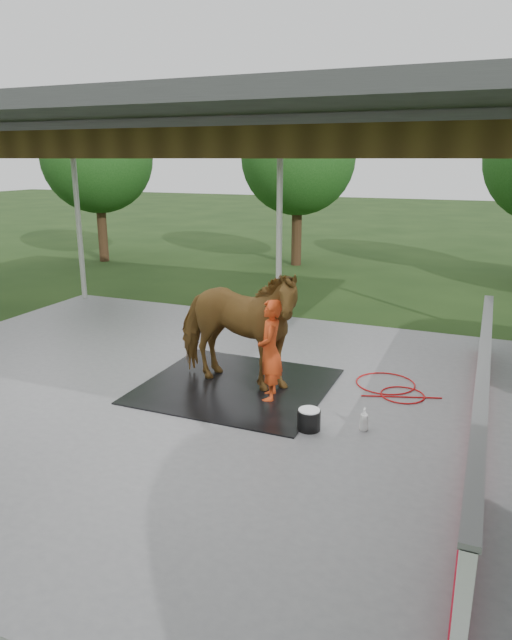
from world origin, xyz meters
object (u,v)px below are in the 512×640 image
at_px(dasher_board, 479,404).
at_px(handler, 270,350).
at_px(horse, 236,327).
at_px(wash_bucket, 309,419).

xyz_separation_m(dasher_board, handler, (-3.10, 0.24, 0.27)).
bearing_deg(dasher_board, horse, 172.56).
relative_size(handler, wash_bucket, 4.93).
bearing_deg(wash_bucket, horse, 146.76).
relative_size(dasher_board, handler, 4.91).
height_order(horse, wash_bucket, horse).
bearing_deg(wash_bucket, handler, 138.34).
bearing_deg(horse, dasher_board, -92.24).
distance_m(dasher_board, horse, 3.88).
distance_m(horse, handler, 0.79).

